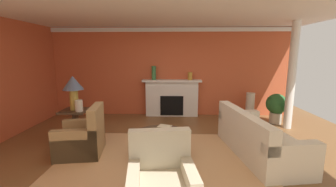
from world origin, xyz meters
The scene contains 21 objects.
ground_plane centered at (0.00, 0.00, 0.00)m, with size 9.31×9.31×0.00m, color brown.
wall_fireplace centered at (0.00, 2.86, 1.36)m, with size 7.76×0.12×2.71m, color #C65633.
ceiling_panel centered at (0.00, 0.30, 2.74)m, with size 7.76×6.21×0.06m, color white.
crown_moulding centered at (0.00, 2.78, 2.63)m, with size 7.76×0.08×0.12m, color white.
area_rug centered at (-0.05, -0.17, 0.01)m, with size 3.70×2.30×0.01m, color tan.
fireplace centered at (0.11, 2.65, 0.54)m, with size 1.80×0.35×1.14m.
sofa centered at (1.78, -0.08, 0.30)m, with size 1.19×2.21×0.85m.
armchair_near_window centered at (-1.56, -0.17, 0.31)m, with size 0.90×0.90×0.95m.
armchair_facing_fireplace centered at (0.05, -1.71, 0.31)m, with size 0.91×0.91×0.95m.
coffee_table centered at (-0.05, -0.17, 0.34)m, with size 1.00×1.00×0.45m.
side_table centered at (-2.00, 0.54, 0.40)m, with size 0.56×0.56×0.70m.
table_lamp centered at (-2.00, 0.54, 1.22)m, with size 0.44×0.44×0.75m.
vase_on_side_table centered at (-1.85, 0.42, 0.82)m, with size 0.16×0.16×0.24m, color beige.
vase_mantel_right centered at (0.66, 2.60, 1.26)m, with size 0.13×0.13×0.23m, color #B7892D.
vase_tall_corner centered at (2.42, 2.35, 0.40)m, with size 0.25×0.25×0.79m, color beige.
vase_mantel_left centered at (-0.44, 2.60, 1.34)m, with size 0.13×0.13×0.41m, color #33703D.
book_red_cover centered at (0.12, -0.20, 0.47)m, with size 0.25×0.18×0.04m, color maroon.
book_art_folio centered at (0.12, -0.18, 0.51)m, with size 0.26×0.19×0.04m, color navy.
book_small_novel centered at (0.01, -0.09, 0.54)m, with size 0.24×0.20×0.03m, color tan.
potted_plant centered at (3.02, 1.98, 0.49)m, with size 0.56×0.56×0.83m.
column_white centered at (3.16, 1.57, 1.36)m, with size 0.20×0.20×2.71m, color white.
Camera 1 is at (0.21, -4.22, 1.91)m, focal length 24.16 mm.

